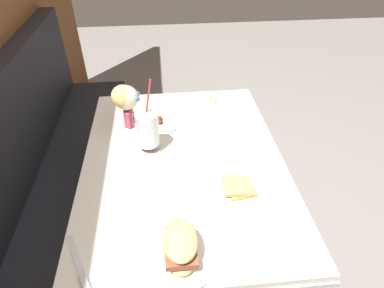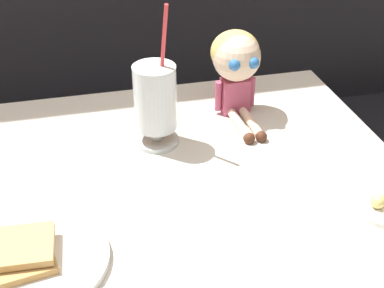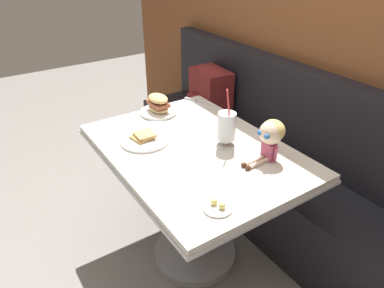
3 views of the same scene
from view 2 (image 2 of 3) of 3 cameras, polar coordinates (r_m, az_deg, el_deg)
booth_bench at (r=1.84m, az=-8.20°, el=-3.02°), size 2.60×0.48×1.00m
diner_table at (r=1.22m, az=-5.43°, el=-11.45°), size 1.11×0.81×0.74m
toast_plate at (r=0.94m, az=-16.30°, el=-11.29°), size 0.25×0.25×0.04m
milkshake_glass at (r=1.16m, az=-3.79°, el=4.39°), size 0.10×0.10×0.31m
butter_saucer at (r=1.08m, az=19.13°, el=-5.86°), size 0.12×0.12×0.04m
seated_doll at (r=1.27m, az=4.59°, el=8.44°), size 0.11×0.22×0.20m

